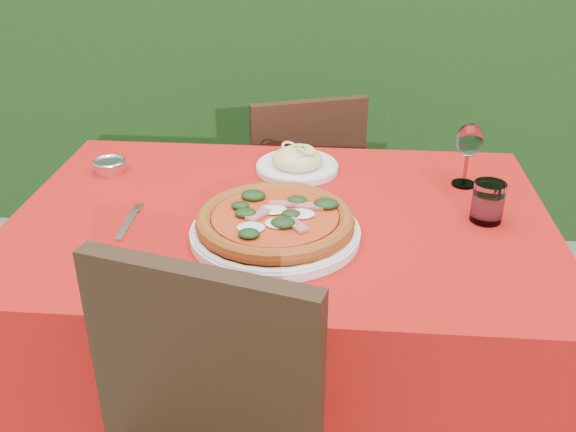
# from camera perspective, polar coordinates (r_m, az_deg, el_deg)

# --- Properties ---
(hedge) EXTENTS (3.20, 0.55, 1.78)m
(hedge) POSITION_cam_1_polar(r_m,az_deg,el_deg) (2.94, 2.38, 17.26)
(hedge) COLOR black
(hedge) RESTS_ON ground
(dining_table) EXTENTS (1.26, 0.86, 0.75)m
(dining_table) POSITION_cam_1_polar(r_m,az_deg,el_deg) (1.59, -0.57, -4.61)
(dining_table) COLOR #4D2F18
(dining_table) RESTS_ON ground
(chair_far) EXTENTS (0.48, 0.48, 0.84)m
(chair_far) POSITION_cam_1_polar(r_m,az_deg,el_deg) (2.24, 1.11, 2.13)
(chair_far) COLOR black
(chair_far) RESTS_ON ground
(pizza_plate) EXTENTS (0.41, 0.41, 0.07)m
(pizza_plate) POSITION_cam_1_polar(r_m,az_deg,el_deg) (1.40, -1.15, -0.74)
(pizza_plate) COLOR white
(pizza_plate) RESTS_ON dining_table
(pasta_plate) EXTENTS (0.22, 0.22, 0.06)m
(pasta_plate) POSITION_cam_1_polar(r_m,az_deg,el_deg) (1.74, 0.82, 4.79)
(pasta_plate) COLOR silver
(pasta_plate) RESTS_ON dining_table
(water_glass) EXTENTS (0.07, 0.07, 0.10)m
(water_glass) POSITION_cam_1_polar(r_m,az_deg,el_deg) (1.53, 17.32, 1.03)
(water_glass) COLOR silver
(water_glass) RESTS_ON dining_table
(wine_glass) EXTENTS (0.07, 0.07, 0.17)m
(wine_glass) POSITION_cam_1_polar(r_m,az_deg,el_deg) (1.67, 15.80, 6.30)
(wine_glass) COLOR silver
(wine_glass) RESTS_ON dining_table
(fork) EXTENTS (0.03, 0.19, 0.01)m
(fork) POSITION_cam_1_polar(r_m,az_deg,el_deg) (1.51, -14.10, -0.72)
(fork) COLOR silver
(fork) RESTS_ON dining_table
(steel_ramekin) EXTENTS (0.08, 0.08, 0.03)m
(steel_ramekin) POSITION_cam_1_polar(r_m,az_deg,el_deg) (1.79, -15.55, 4.26)
(steel_ramekin) COLOR silver
(steel_ramekin) RESTS_ON dining_table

